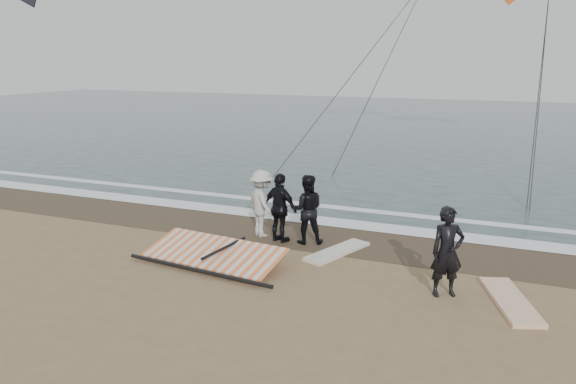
{
  "coord_description": "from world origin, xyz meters",
  "views": [
    {
      "loc": [
        3.95,
        -9.99,
        5.0
      ],
      "look_at": [
        -1.47,
        3.0,
        1.6
      ],
      "focal_mm": 35.0,
      "sensor_mm": 36.0,
      "label": 1
    }
  ],
  "objects_px": {
    "board_white": "(510,301)",
    "man_main": "(447,252)",
    "sail_rig": "(214,254)",
    "board_cream": "(337,251)"
  },
  "relations": [
    {
      "from": "sail_rig",
      "to": "board_white",
      "type": "bearing_deg",
      "value": 2.05
    },
    {
      "from": "man_main",
      "to": "board_cream",
      "type": "height_order",
      "value": "man_main"
    },
    {
      "from": "man_main",
      "to": "board_cream",
      "type": "bearing_deg",
      "value": 120.68
    },
    {
      "from": "board_white",
      "to": "sail_rig",
      "type": "xyz_separation_m",
      "value": [
        -6.93,
        -0.25,
        0.15
      ]
    },
    {
      "from": "board_cream",
      "to": "sail_rig",
      "type": "bearing_deg",
      "value": -125.89
    },
    {
      "from": "board_white",
      "to": "man_main",
      "type": "bearing_deg",
      "value": 165.71
    },
    {
      "from": "man_main",
      "to": "board_cream",
      "type": "distance_m",
      "value": 3.5
    },
    {
      "from": "man_main",
      "to": "board_white",
      "type": "height_order",
      "value": "man_main"
    },
    {
      "from": "man_main",
      "to": "sail_rig",
      "type": "height_order",
      "value": "man_main"
    },
    {
      "from": "man_main",
      "to": "sail_rig",
      "type": "xyz_separation_m",
      "value": [
        -5.6,
        -0.13,
        -0.79
      ]
    }
  ]
}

